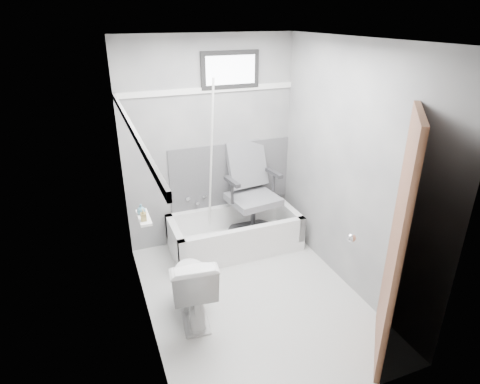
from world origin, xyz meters
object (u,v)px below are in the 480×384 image
bathtub (235,232)px  office_chair (253,193)px  soap_bottle_a (143,215)px  toilet (192,285)px  door (454,259)px  soap_bottle_b (141,209)px

bathtub → office_chair: (0.24, 0.03, 0.46)m
bathtub → soap_bottle_a: size_ratio=13.25×
bathtub → soap_bottle_a: 1.49m
office_chair → toilet: 1.47m
door → soap_bottle_a: door is taller
toilet → door: size_ratio=0.36×
toilet → office_chair: bearing=-128.8°
office_chair → soap_bottle_a: 1.54m
bathtub → soap_bottle_a: soap_bottle_a is taller
door → soap_bottle_a: size_ratio=17.67×
toilet → soap_bottle_a: 0.76m
soap_bottle_a → toilet: bearing=-43.9°
soap_bottle_a → soap_bottle_b: bearing=90.0°
office_chair → soap_bottle_b: bearing=-165.0°
bathtub → soap_bottle_b: bearing=-154.7°
office_chair → soap_bottle_b: 1.49m
door → soap_bottle_b: bearing=138.7°
soap_bottle_a → soap_bottle_b: (0.00, 0.14, -0.01)m
toilet → door: door is taller
toilet → door: (1.60, -1.24, 0.65)m
office_chair → soap_bottle_a: size_ratio=9.70×
soap_bottle_a → soap_bottle_b: soap_bottle_a is taller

